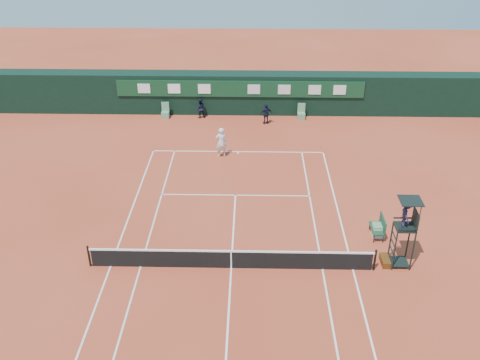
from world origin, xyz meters
name	(u,v)px	position (x,y,z in m)	size (l,w,h in m)	color
ground	(231,268)	(0.00, 0.00, 0.00)	(90.00, 90.00, 0.00)	#BE482C
court_lines	(231,268)	(0.00, 0.00, 0.01)	(11.05, 23.85, 0.01)	white
tennis_net	(231,259)	(0.00, 0.00, 0.51)	(12.90, 0.10, 1.10)	black
back_wall	(240,93)	(0.00, 18.74, 1.51)	(40.00, 1.65, 3.00)	black
linesman_chair_left	(165,114)	(-5.50, 17.48, 0.32)	(0.55, 0.50, 1.15)	#5F9169
linesman_chair_right	(301,115)	(4.50, 17.48, 0.32)	(0.55, 0.50, 1.15)	#5C8D65
umpire_chair	(406,219)	(7.60, 0.43, 2.46)	(0.96, 0.95, 3.42)	black
player_bench	(379,226)	(7.14, 2.63, 0.60)	(0.56, 1.20, 1.10)	#183D25
tennis_bag	(385,261)	(7.01, 0.47, 0.16)	(0.37, 0.85, 0.32)	black
cooler	(378,230)	(7.11, 2.66, 0.33)	(0.57, 0.57, 0.65)	silver
tennis_ball	(220,159)	(-1.11, 10.80, 0.03)	(0.06, 0.06, 0.06)	yellow
player	(221,142)	(-1.04, 11.22, 0.98)	(0.71, 0.47, 1.95)	white
ball_kid_left	(200,108)	(-2.92, 17.55, 0.74)	(0.72, 0.56, 1.47)	black
ball_kid_right	(266,114)	(1.90, 16.50, 0.76)	(0.89, 0.37, 1.51)	black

